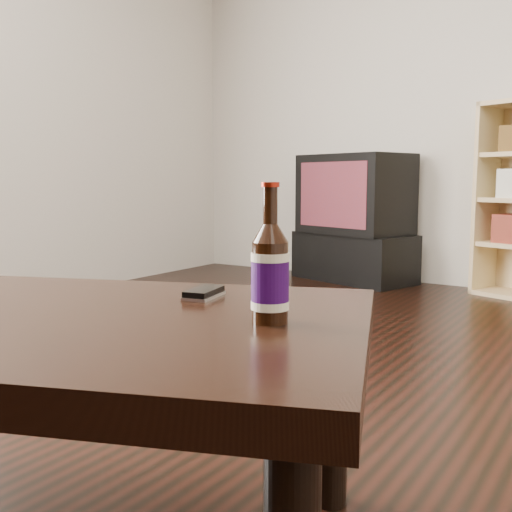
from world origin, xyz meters
The scene contains 6 objects.
floor centered at (0.00, 0.00, -0.01)m, with size 5.00×6.00×0.01m, color black.
tv_stand centered at (-1.06, 2.82, 0.18)m, with size 0.89×0.45×0.36m, color black.
tv centered at (-1.06, 2.82, 0.65)m, with size 0.89×0.70×0.58m.
coffee_table centered at (-0.26, -0.59, 0.43)m, with size 1.50×1.18×0.49m.
beer_bottle centered at (0.19, -0.41, 0.58)m, with size 0.07×0.07×0.25m.
phone centered at (-0.06, -0.29, 0.50)m, with size 0.08×0.12×0.02m.
Camera 1 is at (0.74, -1.31, 0.75)m, focal length 42.00 mm.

